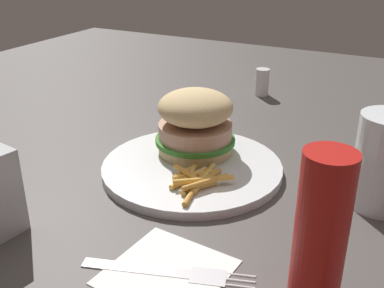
{
  "coord_description": "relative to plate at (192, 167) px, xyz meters",
  "views": [
    {
      "loc": [
        0.52,
        0.29,
        0.3
      ],
      "look_at": [
        0.01,
        0.02,
        0.04
      ],
      "focal_mm": 43.4,
      "sensor_mm": 36.0,
      "label": 1
    }
  ],
  "objects": [
    {
      "name": "ground_plane",
      "position": [
        -0.01,
        -0.02,
        -0.01
      ],
      "size": [
        1.6,
        1.6,
        0.0
      ],
      "primitive_type": "plane",
      "color": "#47423F"
    },
    {
      "name": "plate",
      "position": [
        0.0,
        0.0,
        0.0
      ],
      "size": [
        0.25,
        0.25,
        0.01
      ],
      "primitive_type": "cylinder",
      "color": "silver",
      "rests_on": "ground_plane"
    },
    {
      "name": "sandwich",
      "position": [
        -0.04,
        -0.01,
        0.05
      ],
      "size": [
        0.12,
        0.12,
        0.09
      ],
      "color": "tan",
      "rests_on": "plate"
    },
    {
      "name": "fries_pile",
      "position": [
        0.05,
        0.03,
        0.01
      ],
      "size": [
        0.11,
        0.09,
        0.01
      ],
      "color": "gold",
      "rests_on": "plate"
    },
    {
      "name": "napkin",
      "position": [
        0.2,
        0.08,
        -0.01
      ],
      "size": [
        0.12,
        0.12,
        0.0
      ],
      "primitive_type": "cube",
      "rotation": [
        0.0,
        0.0,
        -0.09
      ],
      "color": "white",
      "rests_on": "ground_plane"
    },
    {
      "name": "fork",
      "position": [
        0.2,
        0.08,
        -0.0
      ],
      "size": [
        0.07,
        0.17,
        0.0
      ],
      "color": "silver",
      "rests_on": "napkin"
    },
    {
      "name": "drink_glass",
      "position": [
        -0.03,
        0.24,
        0.04
      ],
      "size": [
        0.07,
        0.07,
        0.12
      ],
      "color": "silver",
      "rests_on": "ground_plane"
    },
    {
      "name": "ketchup_bottle",
      "position": [
        0.18,
        0.21,
        0.07
      ],
      "size": [
        0.04,
        0.04,
        0.15
      ],
      "primitive_type": "cylinder",
      "color": "#B21914",
      "rests_on": "ground_plane"
    },
    {
      "name": "salt_shaker",
      "position": [
        -0.37,
        -0.03,
        0.02
      ],
      "size": [
        0.03,
        0.03,
        0.06
      ],
      "primitive_type": "cylinder",
      "color": "white",
      "rests_on": "ground_plane"
    }
  ]
}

